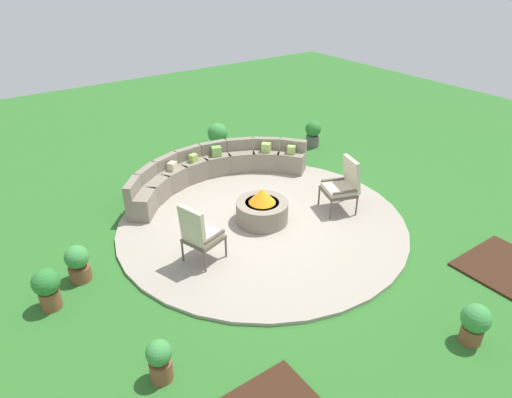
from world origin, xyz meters
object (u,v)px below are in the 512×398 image
at_px(fire_pit, 262,209).
at_px(potted_plant_2, 160,360).
at_px(potted_plant_4, 475,322).
at_px(lounge_chair_front_left, 199,233).
at_px(lounge_chair_front_right, 343,184).
at_px(potted_plant_1, 218,136).
at_px(potted_plant_5, 78,262).
at_px(potted_plant_3, 313,133).
at_px(curved_stone_bench, 212,170).
at_px(potted_plant_0, 47,287).

bearing_deg(fire_pit, potted_plant_2, -145.09).
bearing_deg(fire_pit, potted_plant_4, -82.74).
xyz_separation_m(fire_pit, potted_plant_2, (-3.15, -2.20, -0.01)).
distance_m(lounge_chair_front_left, lounge_chair_front_right, 3.17).
xyz_separation_m(potted_plant_1, potted_plant_5, (-4.60, -3.30, -0.06)).
bearing_deg(potted_plant_5, potted_plant_2, -85.00).
height_order(potted_plant_2, potted_plant_3, potted_plant_3).
distance_m(fire_pit, potted_plant_1, 3.83).
bearing_deg(potted_plant_4, lounge_chair_front_left, 120.34).
relative_size(potted_plant_1, potted_plant_3, 1.04).
xyz_separation_m(curved_stone_bench, potted_plant_0, (-4.01, -2.07, 0.02)).
xyz_separation_m(lounge_chair_front_left, potted_plant_2, (-1.55, -1.75, -0.31)).
bearing_deg(fire_pit, potted_plant_0, -178.90).
height_order(lounge_chair_front_right, potted_plant_1, lounge_chair_front_right).
bearing_deg(potted_plant_3, lounge_chair_front_right, -122.18).
bearing_deg(fire_pit, potted_plant_1, 71.31).
height_order(lounge_chair_front_left, potted_plant_0, lounge_chair_front_left).
distance_m(lounge_chair_front_right, potted_plant_3, 3.48).
xyz_separation_m(fire_pit, potted_plant_3, (3.41, 2.37, 0.05)).
relative_size(potted_plant_3, potted_plant_5, 1.12).
xyz_separation_m(potted_plant_1, potted_plant_4, (-0.71, -7.70, -0.06)).
bearing_deg(curved_stone_bench, potted_plant_4, -85.92).
bearing_deg(potted_plant_0, curved_stone_bench, 27.32).
bearing_deg(curved_stone_bench, potted_plant_2, -127.65).
bearing_deg(lounge_chair_front_left, lounge_chair_front_right, 70.30).
xyz_separation_m(fire_pit, lounge_chair_front_right, (1.57, -0.56, 0.29)).
xyz_separation_m(fire_pit, potted_plant_5, (-3.37, 0.33, 0.01)).
relative_size(potted_plant_2, potted_plant_5, 0.95).
bearing_deg(potted_plant_5, potted_plant_0, -143.81).
height_order(potted_plant_4, potted_plant_5, potted_plant_5).
xyz_separation_m(curved_stone_bench, potted_plant_4, (0.43, -6.07, -0.02)).
bearing_deg(potted_plant_4, potted_plant_3, 65.81).
distance_m(fire_pit, potted_plant_3, 4.16).
height_order(curved_stone_bench, lounge_chair_front_right, lounge_chair_front_right).
bearing_deg(potted_plant_0, lounge_chair_front_left, -9.17).
height_order(potted_plant_2, potted_plant_4, potted_plant_4).
bearing_deg(potted_plant_2, lounge_chair_front_left, 48.45).
height_order(lounge_chair_front_left, potted_plant_1, lounge_chair_front_left).
height_order(fire_pit, potted_plant_5, fire_pit).
distance_m(lounge_chair_front_left, potted_plant_4, 4.21).
height_order(fire_pit, potted_plant_1, fire_pit).
relative_size(curved_stone_bench, potted_plant_0, 6.56).
relative_size(lounge_chair_front_right, potted_plant_2, 1.84).
relative_size(fire_pit, potted_plant_1, 1.37).
bearing_deg(potted_plant_2, fire_pit, 34.91).
relative_size(potted_plant_2, potted_plant_3, 0.85).
xyz_separation_m(potted_plant_0, potted_plant_5, (0.55, 0.41, -0.04)).
distance_m(curved_stone_bench, lounge_chair_front_left, 2.99).
xyz_separation_m(potted_plant_1, potted_plant_2, (-4.38, -5.83, -0.08)).
height_order(curved_stone_bench, potted_plant_0, curved_stone_bench).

